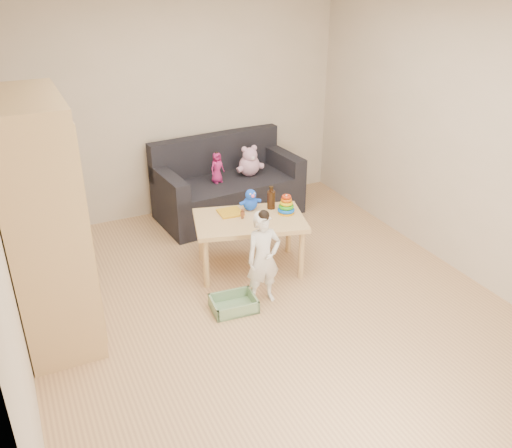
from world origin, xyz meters
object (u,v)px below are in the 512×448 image
play_table (250,244)px  wardrobe (43,224)px  toddler (263,259)px  sofa (229,197)px

play_table → wardrobe: bearing=-173.4°
wardrobe → toddler: (1.72, -0.35, -0.56)m
wardrobe → play_table: size_ratio=1.87×
sofa → toddler: 1.87m
wardrobe → sofa: wardrobe is taller
play_table → toddler: toddler is taller
wardrobe → play_table: 1.99m
play_table → toddler: bearing=-102.7°
wardrobe → sofa: (2.15, 1.46, -0.75)m
toddler → wardrobe: bearing=169.4°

